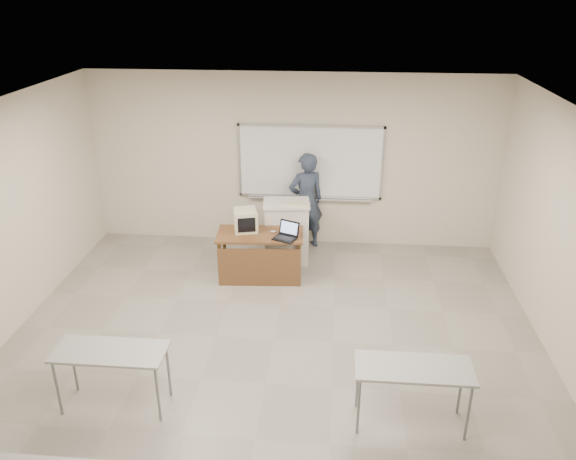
# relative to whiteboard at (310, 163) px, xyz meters

# --- Properties ---
(floor) EXTENTS (7.00, 8.00, 0.01)m
(floor) POSITION_rel_whiteboard_xyz_m (-0.30, -3.97, -1.49)
(floor) COLOR gray
(floor) RESTS_ON ground
(whiteboard) EXTENTS (2.48, 0.10, 1.31)m
(whiteboard) POSITION_rel_whiteboard_xyz_m (0.00, 0.00, 0.00)
(whiteboard) COLOR white
(whiteboard) RESTS_ON floor
(student_desks) EXTENTS (4.40, 2.20, 0.73)m
(student_desks) POSITION_rel_whiteboard_xyz_m (-0.30, -5.32, -0.81)
(student_desks) COLOR #9F9F99
(student_desks) RESTS_ON floor
(instructor_desk) EXTENTS (1.33, 0.67, 0.75)m
(instructor_desk) POSITION_rel_whiteboard_xyz_m (-0.70, -1.48, -0.95)
(instructor_desk) COLOR brown
(instructor_desk) RESTS_ON floor
(podium) EXTENTS (0.75, 0.54, 1.05)m
(podium) POSITION_rel_whiteboard_xyz_m (-0.34, -0.77, -0.95)
(podium) COLOR silver
(podium) RESTS_ON floor
(crt_monitor) EXTENTS (0.36, 0.40, 0.34)m
(crt_monitor) POSITION_rel_whiteboard_xyz_m (-0.95, -1.24, -0.57)
(crt_monitor) COLOR beige
(crt_monitor) RESTS_ON instructor_desk
(laptop) EXTENTS (0.33, 0.30, 0.24)m
(laptop) POSITION_rel_whiteboard_xyz_m (-0.30, -1.49, -0.67)
(laptop) COLOR black
(laptop) RESTS_ON instructor_desk
(mouse) EXTENTS (0.09, 0.06, 0.03)m
(mouse) POSITION_rel_whiteboard_xyz_m (-0.50, -1.32, -0.71)
(mouse) COLOR #A8ACAF
(mouse) RESTS_ON instructor_desk
(keyboard) EXTENTS (0.48, 0.21, 0.03)m
(keyboard) POSITION_rel_whiteboard_xyz_m (-0.19, -0.89, -0.42)
(keyboard) COLOR beige
(keyboard) RESTS_ON podium
(presenter) EXTENTS (0.74, 0.64, 1.72)m
(presenter) POSITION_rel_whiteboard_xyz_m (-0.06, -0.20, -0.62)
(presenter) COLOR black
(presenter) RESTS_ON floor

